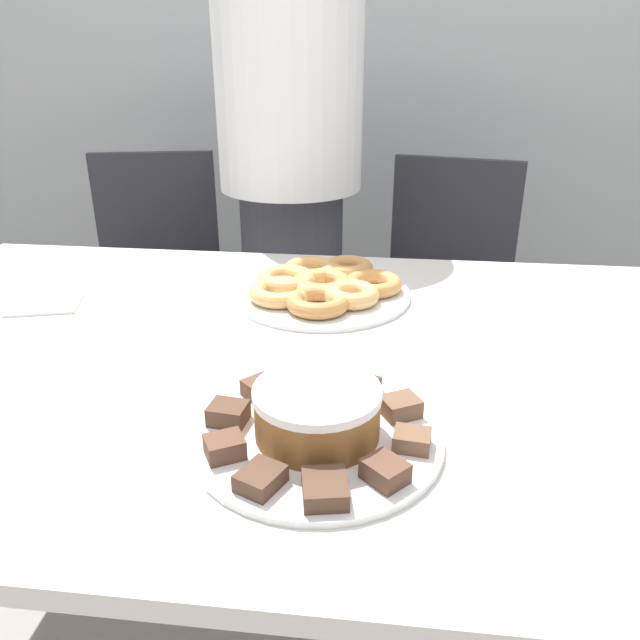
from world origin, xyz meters
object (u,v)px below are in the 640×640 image
(person_standing, at_px, (291,170))
(plate_cake, at_px, (317,437))
(office_chair_left, at_px, (160,306))
(plate_donuts, at_px, (322,294))
(office_chair_right, at_px, (440,319))
(napkin, at_px, (45,304))
(frosted_cake, at_px, (317,412))

(person_standing, height_order, plate_cake, person_standing)
(plate_cake, bearing_deg, office_chair_left, 120.13)
(person_standing, height_order, plate_donuts, person_standing)
(office_chair_left, xyz_separation_m, office_chair_right, (0.91, 0.00, 0.00))
(person_standing, height_order, napkin, person_standing)
(office_chair_right, xyz_separation_m, frosted_cake, (-0.25, -1.14, 0.36))
(office_chair_right, distance_m, frosted_cake, 1.23)
(plate_donuts, bearing_deg, napkin, -168.08)
(frosted_cake, distance_m, napkin, 0.71)
(office_chair_left, distance_m, plate_donuts, 0.94)
(person_standing, relative_size, frosted_cake, 10.50)
(person_standing, bearing_deg, office_chair_right, 8.52)
(person_standing, relative_size, napkin, 11.23)
(person_standing, distance_m, plate_donuts, 0.61)
(plate_cake, xyz_separation_m, napkin, (-0.59, 0.39, -0.00))
(person_standing, relative_size, office_chair_left, 1.89)
(plate_donuts, bearing_deg, person_standing, 105.16)
(plate_cake, distance_m, napkin, 0.71)
(plate_donuts, bearing_deg, office_chair_left, 133.81)
(napkin, bearing_deg, office_chair_right, 41.73)
(office_chair_left, relative_size, plate_donuts, 2.53)
(office_chair_right, xyz_separation_m, plate_donuts, (-0.30, -0.64, 0.32))
(office_chair_left, height_order, plate_donuts, office_chair_left)
(plate_cake, xyz_separation_m, frosted_cake, (-0.00, 0.00, 0.04))
(plate_cake, relative_size, napkin, 2.13)
(frosted_cake, bearing_deg, office_chair_left, 120.13)
(napkin, bearing_deg, frosted_cake, -33.46)
(plate_donuts, xyz_separation_m, frosted_cake, (0.05, -0.51, 0.04))
(office_chair_left, bearing_deg, napkin, -97.86)
(office_chair_left, distance_m, frosted_cake, 1.37)
(plate_cake, relative_size, plate_donuts, 0.91)
(person_standing, height_order, frosted_cake, person_standing)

